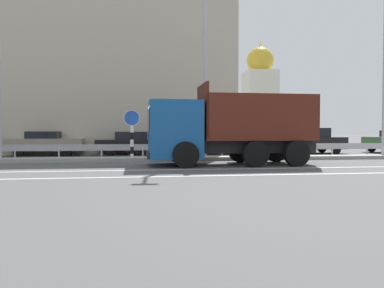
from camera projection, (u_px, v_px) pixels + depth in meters
ground_plane at (167, 164)px, 16.56m from camera, size 320.00×320.00×0.00m
lane_strip_0 at (243, 169)px, 14.27m from camera, size 48.41×0.16×0.01m
lane_strip_1 at (261, 175)px, 12.21m from camera, size 48.41×0.16×0.01m
median_island at (164, 159)px, 18.30m from camera, size 26.63×1.10×0.18m
median_guardrail at (163, 148)px, 19.36m from camera, size 48.41×0.09×0.78m
dump_truck at (209, 134)px, 15.86m from camera, size 7.18×2.71×3.41m
median_road_sign at (132, 134)px, 18.04m from camera, size 0.76×0.16×2.46m
street_lamp_2 at (205, 62)px, 18.43m from camera, size 0.71×1.91×8.82m
parked_car_2 at (46, 143)px, 22.18m from camera, size 4.33×1.87×1.44m
parked_car_3 at (134, 143)px, 23.08m from camera, size 4.66×2.21×1.42m
parked_car_4 at (218, 142)px, 23.63m from camera, size 4.75×1.98×1.57m
parked_car_5 at (310, 141)px, 24.38m from camera, size 4.54×2.08×1.66m
background_building_0 at (79, 77)px, 29.27m from camera, size 22.07×13.64×11.40m
church_tower at (260, 97)px, 45.01m from camera, size 3.60×3.60×12.47m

